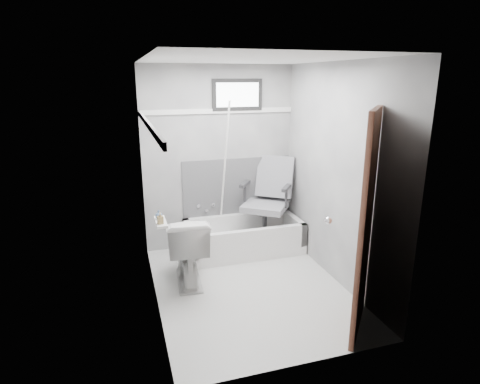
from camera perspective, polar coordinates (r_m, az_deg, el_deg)
name	(u,v)px	position (r m, az deg, el deg)	size (l,w,h in m)	color
floor	(249,287)	(4.55, 1.33, -13.38)	(2.60, 2.60, 0.00)	silver
ceiling	(251,59)	(3.97, 1.56, 18.40)	(2.60, 2.60, 0.00)	silver
wall_back	(219,159)	(5.32, -3.01, 4.76)	(2.00, 0.02, 2.40)	slate
wall_front	(307,225)	(2.95, 9.46, -4.68)	(2.00, 0.02, 2.40)	slate
wall_left	(151,190)	(3.91, -12.60, 0.29)	(0.02, 2.60, 2.40)	slate
wall_right	(337,175)	(4.51, 13.58, 2.30)	(0.02, 2.60, 2.40)	slate
bathtub	(244,237)	(5.32, 0.54, -6.35)	(1.50, 0.70, 0.42)	silver
office_chair	(265,200)	(5.29, 3.58, -1.19)	(0.64, 0.64, 1.11)	slate
toilet	(187,249)	(4.55, -7.55, -8.01)	(0.45, 0.80, 0.79)	silver
door	(414,235)	(3.57, 23.50, -5.62)	(0.78, 0.78, 2.00)	#572F20
window	(237,95)	(5.28, -0.39, 13.67)	(0.66, 0.04, 0.40)	black
backerboard	(237,187)	(5.47, -0.38, 0.78)	(1.50, 0.02, 0.78)	#4C4C4F
trim_back	(219,111)	(5.22, -3.08, 11.42)	(2.00, 0.02, 0.06)	white
trim_left	(148,124)	(3.80, -12.97, 9.35)	(0.02, 2.60, 0.06)	white
pole	(224,174)	(5.13, -2.27, 2.63)	(0.02, 0.02, 1.95)	white
shelf	(161,222)	(3.92, -11.20, -4.20)	(0.10, 0.32, 0.03)	silver
soap_bottle_a	(160,218)	(3.82, -11.27, -3.69)	(0.05, 0.05, 0.11)	#99804C
soap_bottle_b	(159,214)	(3.96, -11.49, -3.11)	(0.07, 0.07, 0.09)	slate
faucet	(206,207)	(5.41, -4.89, -2.19)	(0.26, 0.10, 0.16)	silver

